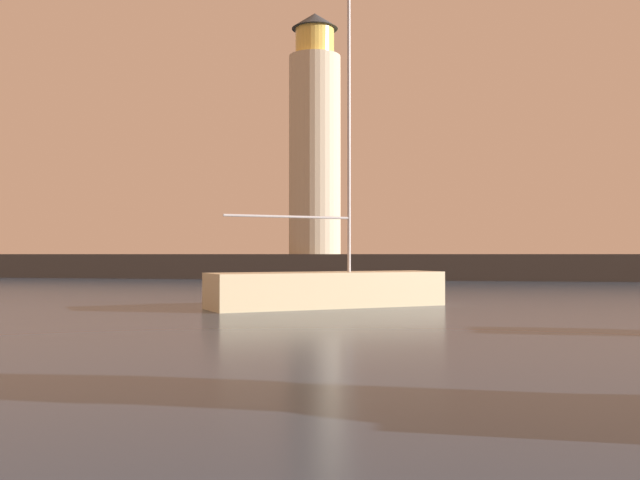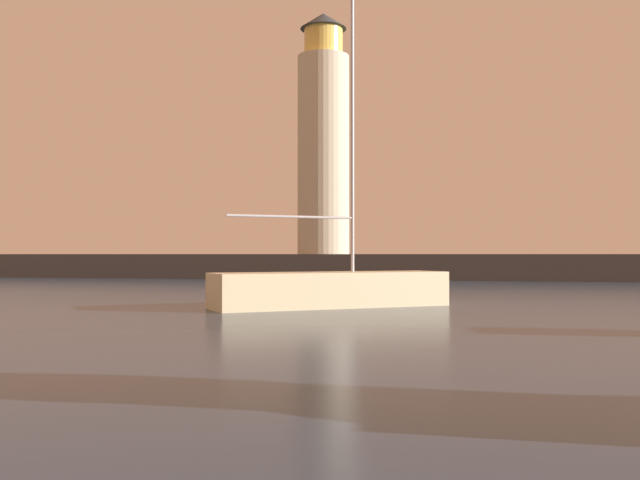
% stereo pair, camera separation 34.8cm
% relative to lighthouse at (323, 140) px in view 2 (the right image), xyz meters
% --- Properties ---
extents(ground_plane, '(220.00, 220.00, 0.00)m').
position_rel_lighthouse_xyz_m(ground_plane, '(8.94, -26.11, -10.78)').
color(ground_plane, '#2D3D51').
extents(breakwater, '(89.31, 5.62, 1.89)m').
position_rel_lighthouse_xyz_m(breakwater, '(8.94, 0.00, -9.83)').
color(breakwater, '#423F3D').
rests_on(breakwater, ground_plane).
extents(lighthouse, '(4.00, 4.00, 18.77)m').
position_rel_lighthouse_xyz_m(lighthouse, '(0.00, 0.00, 0.00)').
color(lighthouse, beige).
rests_on(lighthouse, breakwater).
extents(sailboat_moored, '(8.21, 6.65, 12.04)m').
position_rel_lighthouse_xyz_m(sailboat_moored, '(6.03, -28.70, -10.11)').
color(sailboat_moored, beige).
rests_on(sailboat_moored, ground_plane).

